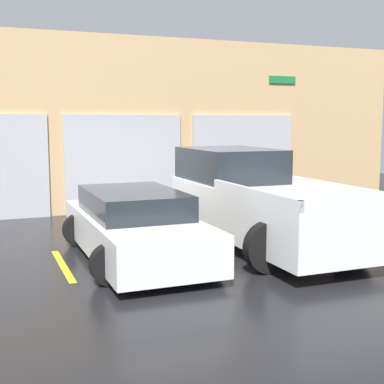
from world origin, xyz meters
TOP-DOWN VIEW (x-y plane):
  - ground_plane at (0.00, 0.00)m, footprint 28.00×28.00m
  - shophouse_building at (-0.01, 3.29)m, footprint 17.19×0.68m
  - pickup_truck at (1.31, -1.73)m, footprint 2.50×5.49m
  - sedan_white at (-1.31, -2.03)m, footprint 2.20×4.50m
  - parking_stripe_far_left at (-2.61, -2.06)m, footprint 0.12×2.20m
  - parking_stripe_left at (0.00, -2.06)m, footprint 0.12×2.20m
  - parking_stripe_centre at (2.61, -2.06)m, footprint 0.12×2.20m

SIDE VIEW (x-z plane):
  - ground_plane at x=0.00m, z-range 0.00..0.00m
  - parking_stripe_far_left at x=-2.61m, z-range 0.00..0.01m
  - parking_stripe_left at x=0.00m, z-range 0.00..0.01m
  - parking_stripe_centre at x=2.61m, z-range 0.00..0.01m
  - sedan_white at x=-1.31m, z-range -0.03..1.22m
  - pickup_truck at x=1.31m, z-range -0.06..1.83m
  - shophouse_building at x=-0.01m, z-range -0.04..4.74m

